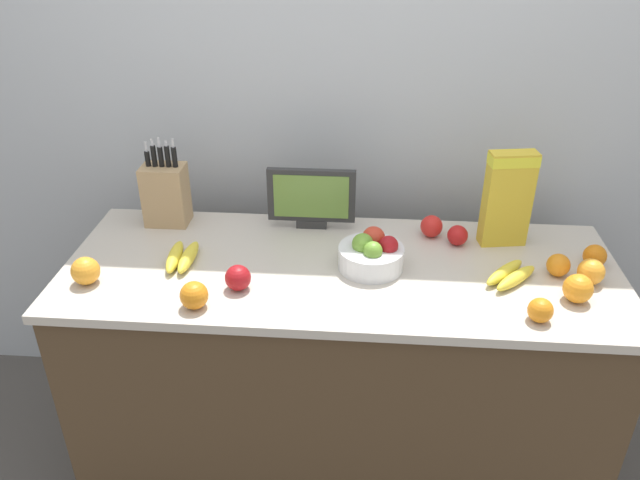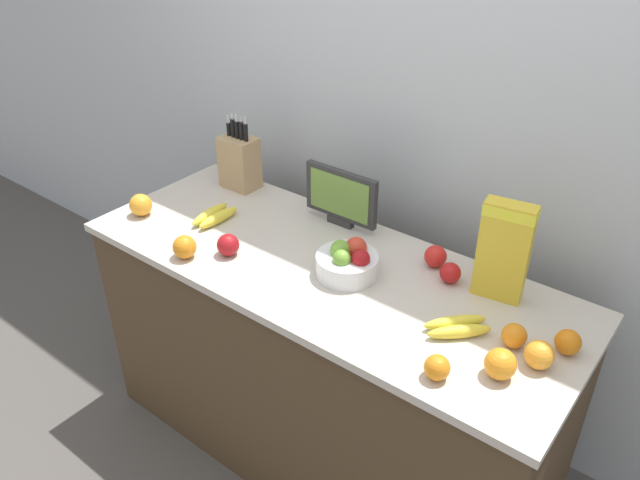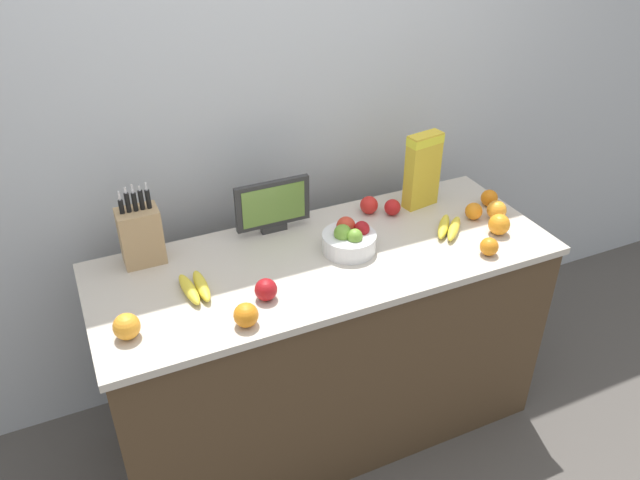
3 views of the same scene
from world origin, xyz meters
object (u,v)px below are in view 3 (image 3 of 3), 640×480
Objects in this scene: knife_block at (141,235)px; small_monitor at (273,205)px; orange_near_bowl at (489,198)px; apple_middle at (392,207)px; banana_bunch_left at (449,227)px; apple_leftmost at (369,205)px; cereal_box at (423,168)px; orange_front_left at (246,315)px; orange_mid_left at (499,224)px; orange_front_center at (474,212)px; orange_back_center at (489,247)px; apple_front at (266,290)px; orange_mid_right at (127,326)px; fruit_bowl at (349,239)px; orange_front_right at (497,210)px; banana_bunch_right at (195,288)px.

knife_block reaches higher than small_monitor.
orange_near_bowl is at bearing -7.43° from knife_block.
banana_bunch_left is at bearing -57.48° from apple_middle.
knife_block is 0.52m from small_monitor.
knife_block reaches higher than apple_leftmost.
orange_front_left is (-0.95, -0.46, -0.14)m from cereal_box.
orange_near_bowl is at bearing 61.87° from orange_mid_left.
orange_front_center is at bearing -31.35° from apple_leftmost.
orange_front_center is at bearing 65.67° from orange_back_center.
orange_near_bowl is (1.12, 0.22, -0.00)m from apple_front.
orange_mid_right is 1.18× the size of orange_near_bowl.
fruit_bowl is 2.57× the size of orange_front_right.
orange_mid_left is (0.31, -0.31, 0.01)m from apple_middle.
fruit_bowl is 0.57m from orange_front_left.
orange_mid_left is 0.23m from orange_near_bowl.
cereal_box is 1.37m from orange_mid_right.
orange_mid_right reaches higher than orange_back_center.
orange_front_center is at bearing 13.23° from orange_front_left.
orange_front_center is at bearing -18.00° from small_monitor.
knife_block is 3.94× the size of orange_front_left.
cereal_box is 3.81× the size of orange_mid_left.
fruit_bowl is 1.05× the size of banana_bunch_left.
orange_back_center is (0.98, 0.01, -0.01)m from orange_front_left.
orange_front_right reaches higher than apple_leftmost.
knife_block is at bearing 168.88° from orange_front_center.
apple_leftmost reaches higher than apple_middle.
orange_near_bowl is at bearing 67.72° from orange_front_right.
knife_block is at bearing 157.40° from orange_back_center.
apple_middle is at bearing 134.95° from orange_mid_left.
orange_mid_left reaches higher than banana_bunch_right.
orange_front_left is (-0.94, -0.22, 0.02)m from banana_bunch_left.
orange_front_right reaches higher than banana_bunch_left.
orange_back_center is at bearing -60.68° from apple_leftmost.
orange_front_left reaches higher than orange_back_center.
apple_leftmost is 0.10m from apple_middle.
apple_leftmost is at bearing 32.13° from apple_front.
apple_leftmost is 0.54m from orange_mid_left.
apple_front is 1.09× the size of orange_front_center.
orange_front_left is 1.16× the size of orange_back_center.
apple_front is at bearing -158.62° from fruit_bowl.
apple_leftmost reaches higher than orange_back_center.
cereal_box reaches higher than apple_leftmost.
apple_front is (-0.69, -0.33, 0.00)m from apple_middle.
orange_near_bowl reaches higher than banana_bunch_right.
orange_mid_right is (-0.47, -0.00, 0.00)m from apple_front.
orange_front_left is at bearing -66.05° from knife_block.
cereal_box is at bearing 15.25° from orange_mid_right.
apple_leftmost is 0.53m from orange_near_bowl.
apple_middle is 0.85× the size of orange_front_left.
small_monitor is 0.67m from cereal_box.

